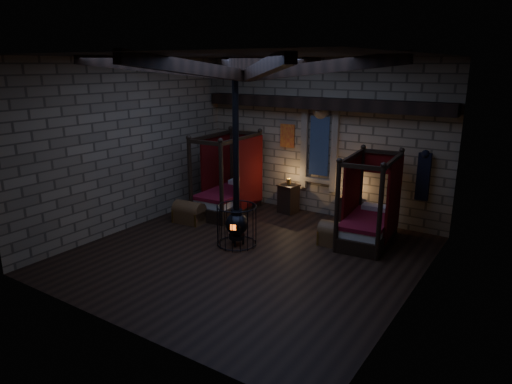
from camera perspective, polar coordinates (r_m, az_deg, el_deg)
The scene contains 8 objects.
room at distance 9.38m, azimuth -0.87°, elevation 13.89°, with size 7.02×7.02×4.29m.
bed_left at distance 12.84m, azimuth -3.44°, elevation -0.14°, with size 1.22×2.15×2.18m.
bed_right at distance 11.01m, azimuth 13.90°, elevation -3.50°, with size 1.20×2.04×2.04m.
trunk_left at distance 12.15m, azimuth -8.35°, elevation -2.60°, with size 0.83×0.56×0.58m.
trunk_right at distance 10.68m, azimuth 10.02°, elevation -5.31°, with size 0.80×0.53×0.57m.
nightstand_left at distance 12.80m, azimuth 4.07°, elevation -0.78°, with size 0.57×0.55×0.99m.
nightstand_right at distance 12.17m, azimuth 11.48°, elevation -2.16°, with size 0.49×0.47×0.79m.
stove at distance 10.45m, azimuth -2.42°, elevation -3.59°, with size 0.92×0.92×4.05m.
Camera 1 is at (5.27, -7.66, 4.04)m, focal length 32.00 mm.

